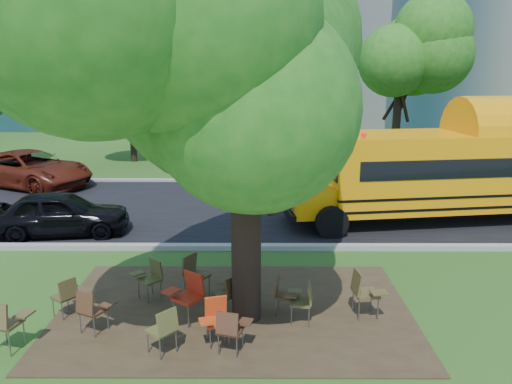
{
  "coord_description": "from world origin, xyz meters",
  "views": [
    {
      "loc": [
        1.47,
        -9.63,
        4.75
      ],
      "look_at": [
        1.41,
        4.06,
        1.33
      ],
      "focal_mm": 35.0,
      "sensor_mm": 36.0,
      "label": 1
    }
  ],
  "objects_px": {
    "chair_0": "(4,320)",
    "chair_10": "(194,272)",
    "chair_3": "(188,292)",
    "chair_11": "(229,290)",
    "chair_8": "(66,293)",
    "black_car": "(61,213)",
    "school_bus": "(484,170)",
    "chair_6": "(304,298)",
    "chair_9": "(151,275)",
    "chair_2": "(164,326)",
    "chair_4": "(231,327)",
    "bg_car_red": "(30,169)",
    "chair_7": "(364,290)",
    "main_tree": "(245,49)",
    "chair_1": "(92,307)",
    "chair_12": "(283,292)",
    "chair_5": "(216,316)"
  },
  "relations": [
    {
      "from": "chair_0",
      "to": "chair_10",
      "type": "height_order",
      "value": "chair_0"
    },
    {
      "from": "chair_3",
      "to": "chair_11",
      "type": "xyz_separation_m",
      "value": [
        0.75,
        0.27,
        -0.09
      ]
    },
    {
      "from": "chair_8",
      "to": "black_car",
      "type": "height_order",
      "value": "black_car"
    },
    {
      "from": "school_bus",
      "to": "black_car",
      "type": "distance_m",
      "value": 12.98
    },
    {
      "from": "chair_6",
      "to": "chair_8",
      "type": "bearing_deg",
      "value": 95.15
    },
    {
      "from": "chair_9",
      "to": "black_car",
      "type": "distance_m",
      "value": 5.38
    },
    {
      "from": "chair_2",
      "to": "chair_4",
      "type": "bearing_deg",
      "value": -47.35
    },
    {
      "from": "chair_0",
      "to": "school_bus",
      "type": "bearing_deg",
      "value": 46.66
    },
    {
      "from": "chair_6",
      "to": "bg_car_red",
      "type": "xyz_separation_m",
      "value": [
        -10.16,
        11.21,
        0.22
      ]
    },
    {
      "from": "school_bus",
      "to": "chair_7",
      "type": "relative_size",
      "value": 12.24
    },
    {
      "from": "chair_2",
      "to": "chair_9",
      "type": "height_order",
      "value": "chair_2"
    },
    {
      "from": "chair_8",
      "to": "bg_car_red",
      "type": "relative_size",
      "value": 0.15
    },
    {
      "from": "school_bus",
      "to": "chair_7",
      "type": "height_order",
      "value": "school_bus"
    },
    {
      "from": "main_tree",
      "to": "chair_3",
      "type": "distance_m",
      "value": 4.6
    },
    {
      "from": "chair_1",
      "to": "chair_10",
      "type": "xyz_separation_m",
      "value": [
        1.66,
        1.54,
        0.04
      ]
    },
    {
      "from": "chair_6",
      "to": "chair_12",
      "type": "bearing_deg",
      "value": 61.24
    },
    {
      "from": "chair_7",
      "to": "chair_12",
      "type": "xyz_separation_m",
      "value": [
        -1.56,
        0.08,
        -0.09
      ]
    },
    {
      "from": "chair_10",
      "to": "chair_3",
      "type": "bearing_deg",
      "value": 33.85
    },
    {
      "from": "chair_2",
      "to": "school_bus",
      "type": "bearing_deg",
      "value": -5.58
    },
    {
      "from": "chair_4",
      "to": "chair_12",
      "type": "xyz_separation_m",
      "value": [
        0.94,
        1.38,
        -0.01
      ]
    },
    {
      "from": "main_tree",
      "to": "chair_11",
      "type": "xyz_separation_m",
      "value": [
        -0.35,
        0.17,
        -4.55
      ]
    },
    {
      "from": "chair_10",
      "to": "school_bus",
      "type": "bearing_deg",
      "value": 156.26
    },
    {
      "from": "main_tree",
      "to": "chair_11",
      "type": "height_order",
      "value": "main_tree"
    },
    {
      "from": "main_tree",
      "to": "chair_5",
      "type": "xyz_separation_m",
      "value": [
        -0.52,
        -0.91,
        -4.54
      ]
    },
    {
      "from": "chair_0",
      "to": "chair_1",
      "type": "bearing_deg",
      "value": 36.26
    },
    {
      "from": "chair_12",
      "to": "chair_5",
      "type": "bearing_deg",
      "value": -39.89
    },
    {
      "from": "chair_11",
      "to": "bg_car_red",
      "type": "relative_size",
      "value": 0.15
    },
    {
      "from": "chair_6",
      "to": "chair_3",
      "type": "bearing_deg",
      "value": 96.37
    },
    {
      "from": "main_tree",
      "to": "chair_12",
      "type": "bearing_deg",
      "value": 9.8
    },
    {
      "from": "chair_0",
      "to": "chair_12",
      "type": "relative_size",
      "value": 1.18
    },
    {
      "from": "chair_10",
      "to": "black_car",
      "type": "distance_m",
      "value": 5.96
    },
    {
      "from": "chair_1",
      "to": "chair_5",
      "type": "height_order",
      "value": "chair_1"
    },
    {
      "from": "chair_0",
      "to": "chair_12",
      "type": "distance_m",
      "value": 4.96
    },
    {
      "from": "chair_4",
      "to": "chair_10",
      "type": "xyz_separation_m",
      "value": [
        -0.9,
        2.19,
        0.07
      ]
    },
    {
      "from": "chair_5",
      "to": "bg_car_red",
      "type": "distance_m",
      "value": 14.7
    },
    {
      "from": "chair_9",
      "to": "chair_11",
      "type": "bearing_deg",
      "value": -158.98
    },
    {
      "from": "chair_4",
      "to": "chair_5",
      "type": "bearing_deg",
      "value": 144.41
    },
    {
      "from": "chair_9",
      "to": "chair_4",
      "type": "bearing_deg",
      "value": 173.84
    },
    {
      "from": "chair_0",
      "to": "chair_1",
      "type": "height_order",
      "value": "chair_0"
    },
    {
      "from": "bg_car_red",
      "to": "chair_3",
      "type": "bearing_deg",
      "value": -119.78
    },
    {
      "from": "chair_9",
      "to": "chair_12",
      "type": "bearing_deg",
      "value": -151.6
    },
    {
      "from": "chair_3",
      "to": "chair_7",
      "type": "xyz_separation_m",
      "value": [
        3.37,
        0.14,
        -0.01
      ]
    },
    {
      "from": "chair_4",
      "to": "black_car",
      "type": "xyz_separation_m",
      "value": [
        -5.26,
        6.24,
        0.14
      ]
    },
    {
      "from": "chair_4",
      "to": "bg_car_red",
      "type": "relative_size",
      "value": 0.16
    },
    {
      "from": "chair_7",
      "to": "chair_6",
      "type": "bearing_deg",
      "value": -87.43
    },
    {
      "from": "chair_11",
      "to": "chair_12",
      "type": "bearing_deg",
      "value": -54.23
    },
    {
      "from": "chair_4",
      "to": "bg_car_red",
      "type": "bearing_deg",
      "value": 141.33
    },
    {
      "from": "chair_0",
      "to": "chair_11",
      "type": "xyz_separation_m",
      "value": [
        3.73,
        1.36,
        -0.08
      ]
    },
    {
      "from": "chair_1",
      "to": "chair_9",
      "type": "bearing_deg",
      "value": 89.68
    },
    {
      "from": "main_tree",
      "to": "chair_4",
      "type": "distance_m",
      "value": 4.73
    }
  ]
}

